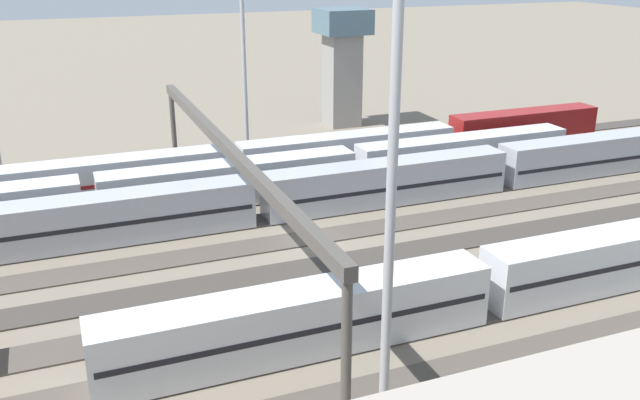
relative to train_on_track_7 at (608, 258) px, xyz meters
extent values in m
plane|color=#756B5B|center=(15.87, -15.00, -2.12)|extent=(400.00, 400.00, 0.00)
cube|color=#3D3833|center=(15.87, -35.00, -2.06)|extent=(140.00, 2.80, 0.12)
cube|color=#4C443D|center=(15.87, -30.00, -2.06)|extent=(140.00, 2.80, 0.12)
cube|color=#3D3833|center=(15.87, -25.00, -2.06)|extent=(140.00, 2.80, 0.12)
cube|color=#4C443D|center=(15.87, -20.00, -2.06)|extent=(140.00, 2.80, 0.12)
cube|color=#4C443D|center=(15.87, -15.00, -2.06)|extent=(140.00, 2.80, 0.12)
cube|color=#3D3833|center=(15.87, -10.00, -2.06)|extent=(140.00, 2.80, 0.12)
cube|color=#4C443D|center=(15.87, -5.00, -2.06)|extent=(140.00, 2.80, 0.12)
cube|color=#4C443D|center=(15.87, 0.00, -2.06)|extent=(140.00, 2.80, 0.12)
cube|color=#4C443D|center=(15.87, 5.00, -2.06)|extent=(140.00, 2.80, 0.12)
cube|color=silver|center=(-2.20, 0.00, -0.10)|extent=(23.00, 3.00, 3.80)
cube|color=black|center=(-2.20, 0.00, 0.06)|extent=(22.40, 3.06, 0.36)
cube|color=silver|center=(22.00, 0.00, -0.10)|extent=(23.00, 3.00, 3.80)
cube|color=black|center=(22.00, 0.00, 0.02)|extent=(22.40, 3.06, 0.36)
cube|color=silver|center=(-4.68, -25.00, -0.10)|extent=(23.00, 3.00, 3.80)
cube|color=#285193|center=(-4.68, -25.00, -0.31)|extent=(22.40, 3.06, 0.36)
cube|color=silver|center=(19.52, -25.00, -0.10)|extent=(23.00, 3.00, 3.80)
cube|color=#285193|center=(19.52, -25.00, -0.29)|extent=(22.40, 3.06, 0.36)
cube|color=maroon|center=(-15.83, -30.00, 0.20)|extent=(18.00, 3.00, 4.40)
cube|color=silver|center=(5.87, -30.00, -0.10)|extent=(23.00, 3.00, 3.80)
cube|color=maroon|center=(5.87, -30.00, -0.62)|extent=(22.40, 3.06, 0.36)
cube|color=silver|center=(30.07, -30.00, -0.10)|extent=(23.00, 3.00, 3.80)
cube|color=maroon|center=(30.07, -30.00, -0.18)|extent=(22.40, 3.06, 0.36)
cube|color=#A8AAB2|center=(-17.77, -20.00, -0.10)|extent=(23.00, 3.00, 3.80)
cube|color=black|center=(-17.77, -20.00, -0.39)|extent=(22.40, 3.06, 0.36)
cube|color=#A8AAB2|center=(6.43, -20.00, -0.10)|extent=(23.00, 3.00, 3.80)
cube|color=black|center=(6.43, -20.00, -0.24)|extent=(22.40, 3.06, 0.36)
cube|color=#A8AAB2|center=(30.63, -20.00, -0.10)|extent=(23.00, 3.00, 3.80)
cube|color=black|center=(30.63, -20.00, -0.10)|extent=(22.40, 3.06, 0.36)
cylinder|color=#9EA0A5|center=(14.50, -37.48, 10.55)|extent=(0.44, 0.44, 25.34)
cylinder|color=#9EA0A5|center=(21.00, 8.41, 11.40)|extent=(0.44, 0.44, 27.04)
cylinder|color=#4C4742|center=(22.31, -37.10, 1.88)|extent=(0.50, 0.50, 8.00)
cylinder|color=#4C4742|center=(22.31, 7.10, 1.88)|extent=(0.50, 0.50, 8.00)
cube|color=#4C4742|center=(22.31, -15.00, 6.28)|extent=(0.70, 45.00, 0.80)
cube|color=gray|center=(-1.29, -48.42, 3.73)|extent=(4.00, 4.00, 11.69)
cube|color=slate|center=(-1.29, -48.42, 11.08)|extent=(6.00, 6.00, 3.00)
camera|label=1|loc=(33.27, 31.64, 19.52)|focal=38.32mm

